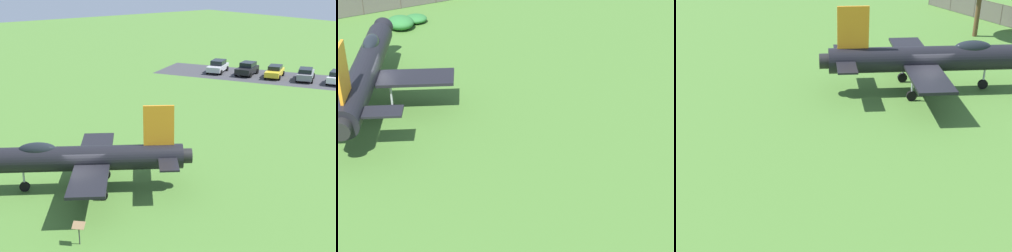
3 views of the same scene
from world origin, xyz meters
TOP-DOWN VIEW (x-y plane):
  - ground_plane at (0.00, 0.00)m, footprint 200.00×200.00m
  - display_jet at (-0.19, -0.29)m, footprint 9.69×12.42m
  - shrub_near_fence at (-8.90, -10.91)m, footprint 1.76×1.80m
  - shrub_by_tree at (-7.27, -10.32)m, footprint 2.00×2.30m

SIDE VIEW (x-z plane):
  - ground_plane at x=0.00m, z-range 0.00..0.00m
  - shrub_near_fence at x=-8.90m, z-range 0.00..0.64m
  - shrub_by_tree at x=-7.27m, z-range 0.00..0.99m
  - display_jet at x=-0.19m, z-range -0.53..4.64m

